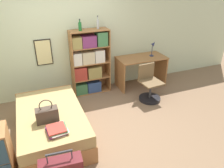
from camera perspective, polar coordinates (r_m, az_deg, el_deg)
name	(u,v)px	position (r m, az deg, el deg)	size (l,w,h in m)	color
ground_plane	(88,127)	(4.33, -6.31, -11.22)	(14.00, 14.00, 0.00)	#84664C
wall_back	(65,40)	(5.17, -12.12, 11.06)	(10.00, 0.09, 2.60)	beige
bed	(52,124)	(4.11, -15.47, -9.98)	(1.12, 1.82, 0.52)	#A36B3D
handbag	(47,114)	(3.67, -16.61, -7.64)	(0.35, 0.16, 0.40)	#47382D
book_stack_on_bed	(57,130)	(3.45, -14.17, -11.49)	(0.33, 0.37, 0.08)	beige
bookcase	(89,63)	(5.22, -6.11, 5.59)	(0.90, 0.35, 1.55)	#A36B3D
bottle_green	(80,26)	(4.93, -8.37, 14.70)	(0.07, 0.07, 0.25)	#1E6B2D
bottle_brown	(98,24)	(5.06, -3.73, 15.41)	(0.06, 0.06, 0.29)	#B7BCC1
desk	(141,66)	(5.67, 7.59, 4.68)	(1.23, 0.64, 0.78)	#A36B3D
desk_lamp	(153,46)	(5.66, 10.72, 9.71)	(0.16, 0.11, 0.39)	navy
desk_chair	(149,89)	(5.14, 9.70, -1.33)	(0.50, 0.50, 0.83)	black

